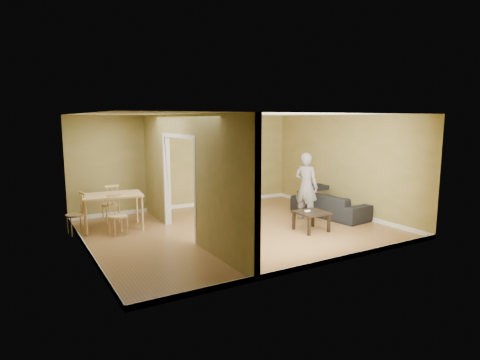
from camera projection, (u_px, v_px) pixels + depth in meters
The scene contains 15 objects.
room_shell at pixel (237, 173), 8.98m from camera, with size 6.50×6.50×6.50m.
partition at pixel (187, 177), 8.39m from camera, with size 0.22×5.50×2.60m, color #A78851, non-canonical shape.
wall_speaker at pixel (236, 139), 11.94m from camera, with size 0.10×0.10×0.10m, color black.
sofa at pixel (330, 201), 10.36m from camera, with size 0.90×2.10×0.80m, color #29292B.
person at pixel (306, 181), 9.89m from camera, with size 0.56×0.72×1.99m, color slate.
bookshelf at pixel (223, 175), 11.78m from camera, with size 0.74×0.32×1.75m.
paper_box_navy_a at pixel (225, 188), 11.82m from camera, with size 0.39×0.26×0.20m, color navy.
paper_box_navy_b at pixel (224, 165), 11.69m from camera, with size 0.40×0.26×0.20m, color navy.
paper_box_navy_c at pixel (224, 157), 11.67m from camera, with size 0.45×0.29×0.23m, color #122450.
coffee_table at pixel (311, 215), 8.99m from camera, with size 0.66×0.66×0.44m.
game_controller at pixel (307, 211), 9.00m from camera, with size 0.14×0.04×0.03m, color white.
dining_table at pixel (112, 198), 9.10m from camera, with size 1.30×0.86×0.81m.
chair_left at pixel (76, 214), 8.72m from camera, with size 0.42×0.42×0.92m, color #D8B672, non-canonical shape.
chair_near at pixel (118, 215), 8.68m from camera, with size 0.41×0.41×0.88m, color tan, non-canonical shape.
chair_far at pixel (110, 203), 9.76m from camera, with size 0.43×0.43×0.94m, color tan, non-canonical shape.
Camera 1 is at (-4.41, -7.74, 2.50)m, focal length 30.00 mm.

